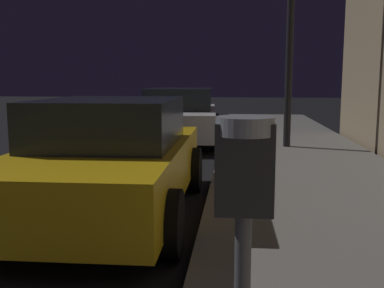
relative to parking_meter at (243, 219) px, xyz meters
name	(u,v)px	position (x,y,z in m)	size (l,w,h in m)	color
parking_meter	(243,219)	(0.00, 0.00, 0.00)	(0.19, 0.19, 1.40)	#59595B
car_yellow_cab	(111,159)	(-1.55, 3.78, -0.51)	(2.06, 4.10, 1.43)	gold
car_white	(180,115)	(-1.55, 10.30, -0.49)	(2.32, 4.70, 1.43)	silver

